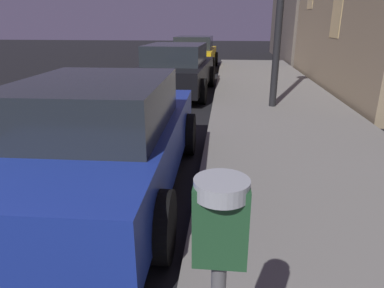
% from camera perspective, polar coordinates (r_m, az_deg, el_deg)
% --- Properties ---
extents(parking_meter, '(0.19, 0.19, 1.39)m').
position_cam_1_polar(parking_meter, '(1.32, 4.53, -19.28)').
color(parking_meter, '#59595B').
rests_on(parking_meter, sidewalk).
extents(car_blue, '(2.09, 4.29, 1.43)m').
position_cam_1_polar(car_blue, '(4.29, -14.57, 1.02)').
color(car_blue, navy).
rests_on(car_blue, ground).
extents(car_black, '(2.16, 4.23, 1.43)m').
position_cam_1_polar(car_black, '(10.30, -2.60, 12.27)').
color(car_black, black).
rests_on(car_black, ground).
extents(car_yellow_cab, '(2.04, 4.08, 1.43)m').
position_cam_1_polar(car_yellow_cab, '(15.84, 0.39, 14.85)').
color(car_yellow_cab, gold).
rests_on(car_yellow_cab, ground).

